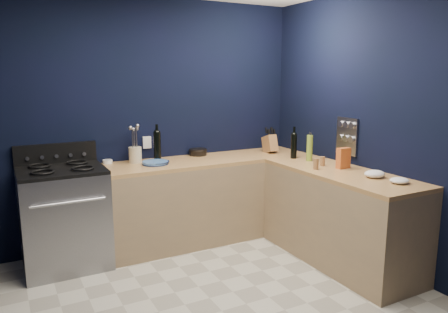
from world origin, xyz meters
TOP-DOWN VIEW (x-y plane):
  - floor at (0.00, 0.00)m, footprint 3.50×3.50m
  - wall_back at (0.00, 1.76)m, footprint 3.50×0.02m
  - wall_right at (1.76, 0.00)m, footprint 0.02×3.50m
  - cab_back at (0.60, 1.44)m, footprint 2.30×0.63m
  - top_back at (0.60, 1.44)m, footprint 2.30×0.63m
  - cab_right at (1.44, 0.29)m, footprint 0.63×1.67m
  - top_right at (1.44, 0.29)m, footprint 0.63×1.67m
  - gas_range at (-0.93, 1.42)m, footprint 0.76×0.66m
  - oven_door at (-0.93, 1.10)m, footprint 0.59×0.02m
  - cooktop at (-0.93, 1.42)m, footprint 0.76×0.66m
  - backguard at (-0.93, 1.72)m, footprint 0.76×0.06m
  - spice_panel at (1.74, 0.55)m, footprint 0.02×0.28m
  - wall_outlet at (0.00, 1.74)m, footprint 0.09×0.02m
  - plate_stack at (-0.02, 1.41)m, footprint 0.34×0.34m
  - ramekin at (-0.44, 1.69)m, footprint 0.13×0.13m
  - utensil_crock at (-0.18, 1.59)m, footprint 0.16×0.16m
  - wine_bottle_back at (0.06, 1.58)m, footprint 0.09×0.09m
  - lemon_basket at (0.57, 1.67)m, footprint 0.24×0.24m
  - knife_block at (1.39, 1.44)m, footprint 0.12×0.24m
  - wine_bottle_right at (1.42, 1.01)m, footprint 0.08×0.08m
  - oil_bottle at (1.48, 0.82)m, footprint 0.08×0.08m
  - spice_jar_near at (1.27, 0.46)m, footprint 0.05×0.05m
  - spice_jar_far at (1.43, 0.56)m, footprint 0.05×0.05m
  - crouton_bag at (1.53, 0.38)m, footprint 0.14×0.07m
  - towel_front at (1.51, -0.05)m, footprint 0.21×0.18m
  - towel_end at (1.53, -0.29)m, footprint 0.17×0.15m

SIDE VIEW (x-z plane):
  - floor at x=0.00m, z-range -0.02..0.00m
  - cab_back at x=0.60m, z-range 0.00..0.86m
  - cab_right at x=1.44m, z-range 0.00..0.86m
  - oven_door at x=-0.93m, z-range 0.24..0.66m
  - gas_range at x=-0.93m, z-range 0.00..0.92m
  - top_back at x=0.60m, z-range 0.86..0.90m
  - top_right at x=1.44m, z-range 0.86..0.90m
  - plate_stack at x=-0.02m, z-range 0.90..0.93m
  - ramekin at x=-0.44m, z-range 0.90..0.94m
  - towel_end at x=1.53m, z-range 0.90..0.95m
  - towel_front at x=1.51m, z-range 0.90..0.97m
  - cooktop at x=-0.93m, z-range 0.92..0.95m
  - lemon_basket at x=0.57m, z-range 0.90..0.97m
  - spice_jar_far at x=1.43m, z-range 0.90..0.99m
  - spice_jar_near at x=1.27m, z-range 0.90..1.01m
  - utensil_crock at x=-0.18m, z-range 0.90..1.06m
  - knife_block at x=1.39m, z-range 0.88..1.12m
  - crouton_bag at x=1.53m, z-range 0.90..1.10m
  - wine_bottle_right at x=1.42m, z-range 0.90..1.17m
  - oil_bottle at x=1.48m, z-range 0.90..1.18m
  - backguard at x=-0.93m, z-range 0.94..1.14m
  - wine_bottle_back at x=0.06m, z-range 0.90..1.21m
  - wall_outlet at x=0.00m, z-range 1.02..1.15m
  - spice_panel at x=1.74m, z-range 0.99..1.37m
  - wall_back at x=0.00m, z-range 0.00..2.60m
  - wall_right at x=1.76m, z-range 0.00..2.60m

